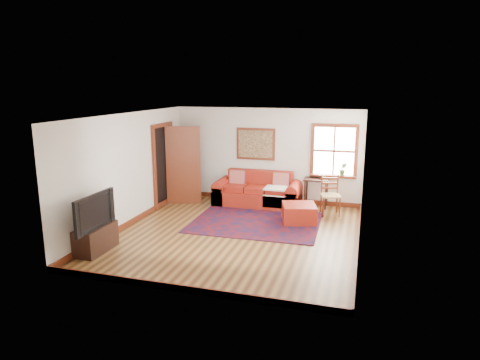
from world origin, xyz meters
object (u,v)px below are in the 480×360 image
(red_ottoman, at_px, (299,213))
(media_cabinet, at_px, (96,239))
(red_leather_sofa, at_px, (258,194))
(side_table, at_px, (316,183))
(ladder_back_chair, at_px, (330,193))

(red_ottoman, relative_size, media_cabinet, 0.81)
(red_leather_sofa, bearing_deg, side_table, 8.22)
(side_table, bearing_deg, red_ottoman, -99.17)
(red_ottoman, relative_size, ladder_back_chair, 0.77)
(red_leather_sofa, xyz_separation_m, ladder_back_chair, (1.89, -0.31, 0.23))
(red_ottoman, height_order, side_table, side_table)
(side_table, xyz_separation_m, ladder_back_chair, (0.40, -0.53, -0.11))
(red_ottoman, relative_size, side_table, 0.98)
(side_table, bearing_deg, red_leather_sofa, -171.78)
(red_leather_sofa, height_order, side_table, red_leather_sofa)
(ladder_back_chair, bearing_deg, red_ottoman, -126.41)
(red_ottoman, bearing_deg, red_leather_sofa, 122.22)
(red_ottoman, distance_m, media_cabinet, 4.44)
(red_leather_sofa, relative_size, side_table, 2.97)
(red_leather_sofa, distance_m, red_ottoman, 1.72)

